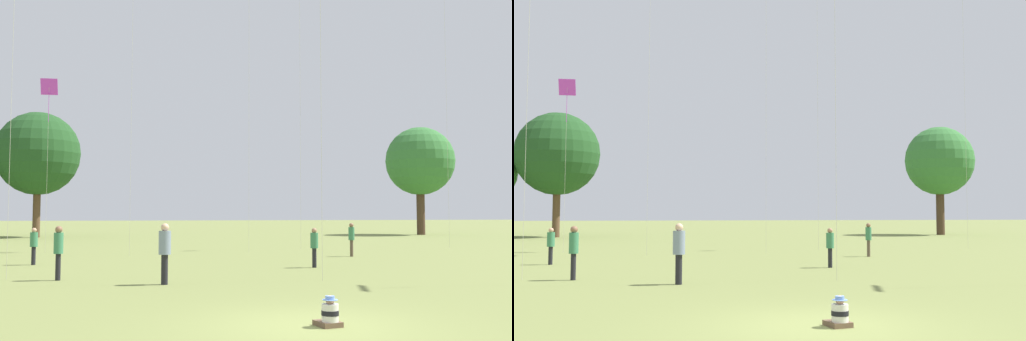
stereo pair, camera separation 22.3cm
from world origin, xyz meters
The scene contains 10 objects.
ground_plane centered at (0.00, 0.00, 0.00)m, with size 300.00×300.00×0.00m, color olive.
seated_toddler centered at (0.35, -0.19, 0.24)m, with size 0.52×0.59×0.60m.
person_standing_0 centered at (-6.00, 8.88, 1.07)m, with size 0.35×0.35×1.75m.
person_standing_1 centered at (-2.63, 7.14, 1.11)m, with size 0.49×0.49×1.86m.
person_standing_2 centered at (3.38, 11.78, 0.94)m, with size 0.41×0.41×1.57m.
person_standing_3 centered at (6.81, 17.23, 1.01)m, with size 0.39×0.39×1.66m.
person_standing_4 centered at (-7.88, 15.00, 0.92)m, with size 0.40×0.40×1.54m.
kite_7 centered at (-8.68, 22.69, 8.81)m, with size 0.91×0.32×9.56m.
distant_tree_0 centered at (-12.94, 43.67, 7.35)m, with size 7.34×7.34×11.05m.
distant_tree_3 centered at (23.02, 43.59, 7.19)m, with size 6.70×6.70×10.59m.
Camera 2 is at (-2.85, -11.48, 2.20)m, focal length 42.00 mm.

